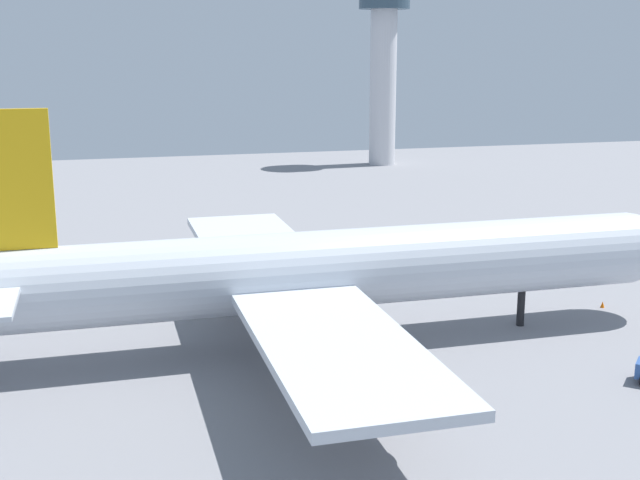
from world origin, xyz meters
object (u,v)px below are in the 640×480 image
(catering_truck, at_px, (96,285))
(safety_cone_nose, at_px, (603,305))
(control_tower, at_px, (383,57))
(cargo_airplane, at_px, (318,271))

(catering_truck, height_order, safety_cone_nose, catering_truck)
(control_tower, bearing_deg, safety_cone_nose, -97.45)
(control_tower, bearing_deg, catering_truck, -125.53)
(safety_cone_nose, bearing_deg, catering_truck, 160.37)
(cargo_airplane, relative_size, catering_truck, 15.07)
(safety_cone_nose, bearing_deg, cargo_airplane, -174.83)
(catering_truck, height_order, control_tower, control_tower)
(cargo_airplane, distance_m, catering_truck, 27.30)
(cargo_airplane, bearing_deg, catering_truck, 132.62)
(catering_truck, bearing_deg, control_tower, 54.47)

